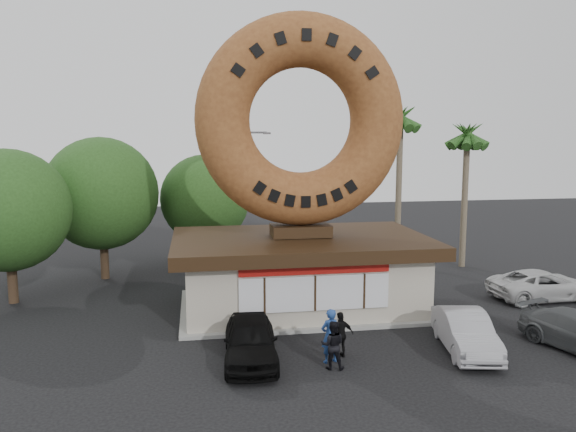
% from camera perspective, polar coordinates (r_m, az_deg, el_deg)
% --- Properties ---
extents(ground, '(90.00, 90.00, 0.00)m').
position_cam_1_polar(ground, '(20.08, 4.54, -14.37)').
color(ground, black).
rests_on(ground, ground).
extents(donut_shop, '(11.20, 7.20, 3.80)m').
position_cam_1_polar(donut_shop, '(25.11, 1.29, -5.49)').
color(donut_shop, beige).
rests_on(donut_shop, ground).
extents(giant_donut, '(9.06, 2.31, 9.06)m').
position_cam_1_polar(giant_donut, '(24.43, 1.33, 9.66)').
color(giant_donut, '#965A2B').
rests_on(giant_donut, donut_shop).
extents(tree_west, '(6.00, 6.00, 7.65)m').
position_cam_1_polar(tree_west, '(31.53, -18.42, 2.18)').
color(tree_west, '#473321').
rests_on(tree_west, ground).
extents(tree_mid, '(5.20, 5.20, 6.63)m').
position_cam_1_polar(tree_mid, '(33.20, -8.42, 1.70)').
color(tree_mid, '#473321').
rests_on(tree_mid, ground).
extents(tree_far, '(5.60, 5.60, 7.14)m').
position_cam_1_polar(tree_far, '(28.48, -26.61, 0.51)').
color(tree_far, '#473321').
rests_on(tree_far, ground).
extents(palm_near, '(2.60, 2.60, 9.75)m').
position_cam_1_polar(palm_near, '(34.20, 11.36, 9.19)').
color(palm_near, '#726651').
rests_on(palm_near, ground).
extents(palm_far, '(2.60, 2.60, 8.75)m').
position_cam_1_polar(palm_far, '(34.23, 17.75, 7.41)').
color(palm_far, '#726651').
rests_on(palm_far, ground).
extents(street_lamp, '(2.11, 0.20, 8.00)m').
position_cam_1_polar(street_lamp, '(34.25, -4.88, 2.73)').
color(street_lamp, '#59595E').
rests_on(street_lamp, ground).
extents(person_left, '(0.79, 0.63, 1.88)m').
position_cam_1_polar(person_left, '(19.55, 4.29, -12.04)').
color(person_left, navy).
rests_on(person_left, ground).
extents(person_center, '(0.93, 0.80, 1.64)m').
position_cam_1_polar(person_center, '(19.11, 4.55, -12.92)').
color(person_center, black).
rests_on(person_center, ground).
extents(person_right, '(0.99, 0.51, 1.62)m').
position_cam_1_polar(person_right, '(20.07, 5.37, -11.91)').
color(person_right, black).
rests_on(person_right, ground).
extents(car_black, '(2.09, 4.54, 1.51)m').
position_cam_1_polar(car_black, '(19.69, -3.85, -12.46)').
color(car_black, black).
rests_on(car_black, ground).
extents(car_silver, '(2.28, 4.54, 1.43)m').
position_cam_1_polar(car_silver, '(21.50, 17.60, -11.16)').
color(car_silver, '#9E9EA3').
rests_on(car_silver, ground).
extents(car_white, '(5.11, 2.54, 1.39)m').
position_cam_1_polar(car_white, '(29.31, 24.43, -6.40)').
color(car_white, silver).
rests_on(car_white, ground).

